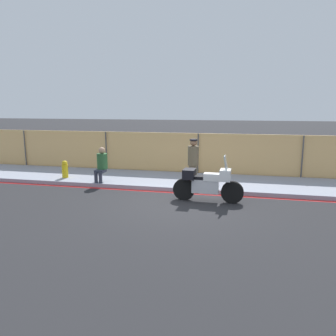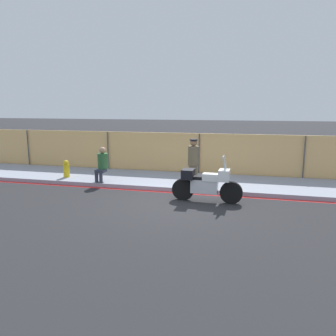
{
  "view_description": "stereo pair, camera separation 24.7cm",
  "coord_description": "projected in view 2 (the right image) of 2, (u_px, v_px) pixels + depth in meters",
  "views": [
    {
      "loc": [
        1.75,
        -9.37,
        2.92
      ],
      "look_at": [
        -0.76,
        1.8,
        0.74
      ],
      "focal_mm": 35.0,
      "sensor_mm": 36.0,
      "label": 1
    },
    {
      "loc": [
        1.99,
        -9.32,
        2.92
      ],
      "look_at": [
        -0.76,
        1.8,
        0.74
      ],
      "focal_mm": 35.0,
      "sensor_mm": 36.0,
      "label": 2
    }
  ],
  "objects": [
    {
      "name": "curb_paint_stripe",
      "position": [
        186.0,
        193.0,
        11.09
      ],
      "size": [
        30.51,
        0.18,
        0.01
      ],
      "color": "red",
      "rests_on": "ground_plane"
    },
    {
      "name": "officer_standing",
      "position": [
        193.0,
        161.0,
        11.71
      ],
      "size": [
        0.39,
        0.39,
        1.62
      ],
      "color": "brown",
      "rests_on": "sidewalk"
    },
    {
      "name": "motorcycle",
      "position": [
        206.0,
        183.0,
        10.03
      ],
      "size": [
        2.18,
        0.53,
        1.46
      ],
      "rotation": [
        0.0,
        0.0,
        -0.03
      ],
      "color": "black",
      "rests_on": "ground_plane"
    },
    {
      "name": "ground_plane",
      "position": [
        178.0,
        204.0,
        9.9
      ],
      "size": [
        120.0,
        120.0,
        0.0
      ],
      "primitive_type": "plane",
      "color": "#262628"
    },
    {
      "name": "person_seated_on_curb",
      "position": [
        102.0,
        162.0,
        12.23
      ],
      "size": [
        0.39,
        0.66,
        1.27
      ],
      "color": "#2D3342",
      "rests_on": "sidewalk"
    },
    {
      "name": "fire_hydrant",
      "position": [
        66.0,
        169.0,
        12.92
      ],
      "size": [
        0.23,
        0.29,
        0.68
      ],
      "color": "gold",
      "rests_on": "sidewalk"
    },
    {
      "name": "storefront_fence",
      "position": [
        199.0,
        155.0,
        13.75
      ],
      "size": [
        28.99,
        0.17,
        1.8
      ],
      "color": "#E5B26B",
      "rests_on": "ground_plane"
    },
    {
      "name": "sidewalk",
      "position": [
        193.0,
        182.0,
        12.49
      ],
      "size": [
        30.51,
        2.78,
        0.14
      ],
      "color": "#8E93A3",
      "rests_on": "ground_plane"
    }
  ]
}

